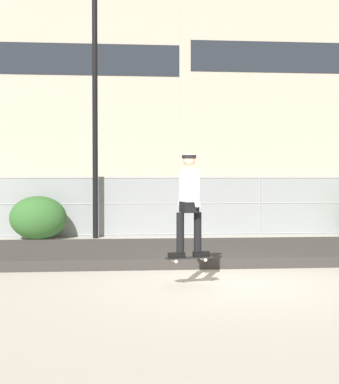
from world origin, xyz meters
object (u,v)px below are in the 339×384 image
street_lamp (95,85)px  shrub_center (38,218)px  skateboard (189,258)px  skater (189,199)px  parked_car_mid (201,203)px  parked_car_near (20,204)px

street_lamp → shrub_center: street_lamp is taller
skateboard → skater: skater is taller
skater → parked_car_mid: 11.34m
street_lamp → parked_car_mid: street_lamp is taller
skater → parked_car_near: (-4.96, 11.38, -0.65)m
parked_car_mid → shrub_center: size_ratio=2.75×
skateboard → parked_car_mid: (1.80, 11.18, 0.35)m
shrub_center → skateboard: bearing=-62.8°
skater → parked_car_near: skater is taller
parked_car_mid → shrub_center: bearing=-142.6°
parked_car_near → parked_car_mid: 6.76m
parked_car_near → parked_car_mid: same height
skater → parked_car_near: bearing=113.6°
skateboard → skater: 1.00m
skater → shrub_center: bearing=117.2°
skater → street_lamp: bearing=105.1°
parked_car_mid → skater: bearing=-99.1°
street_lamp → shrub_center: size_ratio=4.50×
street_lamp → skater: bearing=-74.9°
skater → parked_car_mid: size_ratio=0.38×
skateboard → shrub_center: shrub_center is taller
shrub_center → street_lamp: bearing=6.8°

